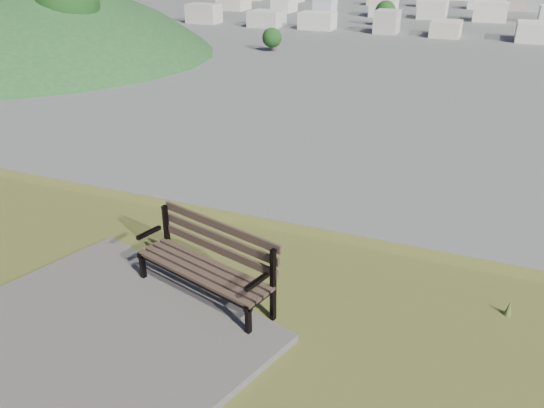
% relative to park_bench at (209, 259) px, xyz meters
% --- Properties ---
extents(park_bench, '(1.75, 0.97, 0.88)m').
position_rel_park_bench_xyz_m(park_bench, '(0.00, 0.00, 0.00)').
color(park_bench, '#423526').
rests_on(park_bench, hilltop_mesa).
extents(gravel_patch, '(4.31, 5.19, 0.09)m').
position_rel_park_bench_xyz_m(gravel_patch, '(-0.99, -2.00, -0.46)').
color(gravel_patch, '#58544C').
rests_on(gravel_patch, hilltop_mesa).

